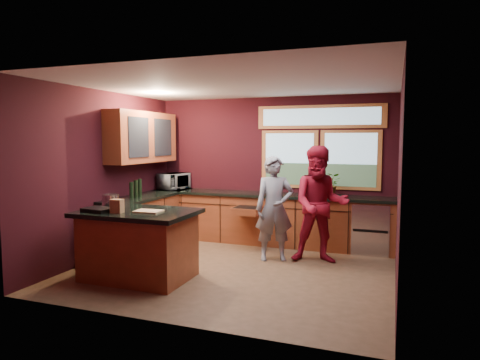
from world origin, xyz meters
The scene contains 14 objects.
floor centered at (0.00, 0.00, 0.00)m, with size 4.50×4.50×0.00m, color brown.
room_shell centered at (-0.60, 0.32, 1.80)m, with size 4.52×4.02×2.71m.
back_counter centered at (0.20, 1.70, 0.46)m, with size 4.50×0.64×0.93m.
left_counter centered at (-1.95, 0.85, 0.47)m, with size 0.64×2.30×0.93m.
island centered at (-1.09, -0.84, 0.48)m, with size 1.55×1.05×0.95m.
person_grey centered at (0.43, 0.68, 0.83)m, with size 0.60×0.40×1.65m, color slate.
person_red centered at (1.13, 0.80, 0.91)m, with size 0.88×0.69×1.82m, color maroon.
microwave centered at (-1.92, 1.70, 1.09)m, with size 0.57×0.39×0.32m, color #999999.
potted_plant centered at (1.15, 1.75, 1.13)m, with size 0.36×0.31×0.40m, color #999999.
paper_towel centered at (0.68, 1.70, 1.07)m, with size 0.12×0.12×0.28m, color white.
cutting_board centered at (-0.89, -0.89, 0.95)m, with size 0.35×0.25×0.02m, color tan.
stock_pot centered at (-1.64, -0.69, 1.03)m, with size 0.24×0.24×0.18m, color #AFAFB3.
paper_bag centered at (-1.24, -1.09, 1.03)m, with size 0.15×0.12×0.18m, color brown.
black_tray centered at (-1.54, -1.09, 0.97)m, with size 0.40×0.28×0.05m, color black.
Camera 1 is at (2.19, -5.77, 1.91)m, focal length 32.00 mm.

